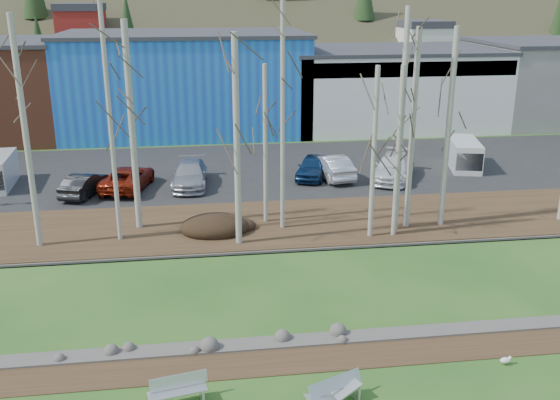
{
  "coord_description": "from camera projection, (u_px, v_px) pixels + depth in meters",
  "views": [
    {
      "loc": [
        -5.33,
        -15.48,
        11.5
      ],
      "look_at": [
        -1.68,
        11.13,
        2.5
      ],
      "focal_mm": 40.0,
      "sensor_mm": 36.0,
      "label": 1
    }
  ],
  "objects": [
    {
      "name": "car_4",
      "position": [
        331.0,
        166.0,
        39.81
      ],
      "size": [
        2.37,
        4.79,
        1.51
      ],
      "primitive_type": "imported",
      "rotation": [
        0.0,
        0.0,
        3.32
      ],
      "color": "silver",
      "rests_on": "parking_lot"
    },
    {
      "name": "birch_11",
      "position": [
        374.0,
        154.0,
        29.23
      ],
      "size": [
        0.23,
        0.23,
        8.22
      ],
      "color": "beige",
      "rests_on": "far_bank"
    },
    {
      "name": "birch_4",
      "position": [
        237.0,
        143.0,
        28.15
      ],
      "size": [
        0.29,
        0.29,
        9.74
      ],
      "color": "beige",
      "rests_on": "far_bank"
    },
    {
      "name": "car_1",
      "position": [
        128.0,
        178.0,
        37.52
      ],
      "size": [
        3.3,
        5.41,
        1.4
      ],
      "primitive_type": "imported",
      "rotation": [
        0.0,
        0.0,
        2.94
      ],
      "color": "maroon",
      "rests_on": "parking_lot"
    },
    {
      "name": "birch_0",
      "position": [
        26.0,
        135.0,
        27.75
      ],
      "size": [
        0.27,
        0.27,
        10.53
      ],
      "color": "beige",
      "rests_on": "far_bank"
    },
    {
      "name": "building_grey",
      "position": [
        555.0,
        80.0,
        57.96
      ],
      "size": [
        14.28,
        12.24,
        7.3
      ],
      "color": "slate",
      "rests_on": "ground"
    },
    {
      "name": "birch_3",
      "position": [
        283.0,
        119.0,
        29.87
      ],
      "size": [
        0.22,
        0.22,
        11.08
      ],
      "color": "beige",
      "rests_on": "far_bank"
    },
    {
      "name": "far_bank",
      "position": [
        303.0,
        222.0,
        32.48
      ],
      "size": [
        80.0,
        7.0,
        0.15
      ],
      "primitive_type": "cube",
      "color": "#382616",
      "rests_on": "ground"
    },
    {
      "name": "bench_intact",
      "position": [
        178.0,
        390.0,
        18.22
      ],
      "size": [
        1.77,
        0.83,
        0.85
      ],
      "rotation": [
        0.0,
        0.0,
        0.2
      ],
      "color": "silver",
      "rests_on": "ground"
    },
    {
      "name": "car_2",
      "position": [
        190.0,
        174.0,
        38.14
      ],
      "size": [
        2.31,
        5.12,
        1.45
      ],
      "primitive_type": "imported",
      "rotation": [
        0.0,
        0.0,
        -0.06
      ],
      "color": "#999AA1",
      "rests_on": "parking_lot"
    },
    {
      "name": "birch_8",
      "position": [
        401.0,
        123.0,
        29.71
      ],
      "size": [
        0.27,
        0.27,
        10.76
      ],
      "color": "beige",
      "rests_on": "far_bank"
    },
    {
      "name": "birch_1",
      "position": [
        110.0,
        116.0,
        28.22
      ],
      "size": [
        0.21,
        0.21,
        12.03
      ],
      "color": "beige",
      "rests_on": "far_bank"
    },
    {
      "name": "birch_6",
      "position": [
        398.0,
        153.0,
        29.38
      ],
      "size": [
        0.23,
        0.23,
        8.22
      ],
      "color": "beige",
      "rests_on": "far_bank"
    },
    {
      "name": "building_white",
      "position": [
        389.0,
        86.0,
        55.97
      ],
      "size": [
        18.36,
        12.24,
        6.8
      ],
      "color": "white",
      "rests_on": "ground"
    },
    {
      "name": "parking_lot",
      "position": [
        277.0,
        169.0,
        42.35
      ],
      "size": [
        80.0,
        14.0,
        0.14
      ],
      "primitive_type": "cube",
      "color": "black",
      "rests_on": "ground"
    },
    {
      "name": "birch_5",
      "position": [
        265.0,
        145.0,
        31.2
      ],
      "size": [
        0.22,
        0.22,
        8.06
      ],
      "color": "beige",
      "rests_on": "far_bank"
    },
    {
      "name": "birch_10",
      "position": [
        448.0,
        130.0,
        30.48
      ],
      "size": [
        0.28,
        0.28,
        9.84
      ],
      "color": "beige",
      "rests_on": "far_bank"
    },
    {
      "name": "building_blue",
      "position": [
        186.0,
        82.0,
        53.43
      ],
      "size": [
        20.4,
        12.24,
        8.3
      ],
      "color": "blue",
      "rests_on": "ground"
    },
    {
      "name": "car_5",
      "position": [
        393.0,
        167.0,
        39.54
      ],
      "size": [
        4.33,
        5.72,
        1.54
      ],
      "primitive_type": "imported",
      "rotation": [
        0.0,
        0.0,
        -0.47
      ],
      "color": "white",
      "rests_on": "parking_lot"
    },
    {
      "name": "birch_7",
      "position": [
        412.0,
        131.0,
        30.25
      ],
      "size": [
        0.28,
        0.28,
        9.84
      ],
      "color": "beige",
      "rests_on": "far_bank"
    },
    {
      "name": "bench_damaged",
      "position": [
        334.0,
        392.0,
        18.18
      ],
      "size": [
        1.86,
        1.22,
        0.79
      ],
      "rotation": [
        0.0,
        0.0,
        0.4
      ],
      "color": "silver",
      "rests_on": "ground"
    },
    {
      "name": "car_0",
      "position": [
        84.0,
        184.0,
        36.44
      ],
      "size": [
        2.52,
        4.21,
        1.31
      ],
      "primitive_type": "imported",
      "rotation": [
        0.0,
        0.0,
        2.84
      ],
      "color": "black",
      "rests_on": "parking_lot"
    },
    {
      "name": "ground",
      "position": [
        385.0,
        391.0,
        18.88
      ],
      "size": [
        200.0,
        200.0,
        0.0
      ],
      "primitive_type": "plane",
      "color": "#214B18",
      "rests_on": "ground"
    },
    {
      "name": "dirt_mound",
      "position": [
        215.0,
        226.0,
        30.89
      ],
      "size": [
        3.41,
        2.41,
        0.67
      ],
      "primitive_type": "ellipsoid",
      "color": "black",
      "rests_on": "far_bank"
    },
    {
      "name": "van_white",
      "position": [
        464.0,
        155.0,
        41.91
      ],
      "size": [
        2.72,
        4.57,
        1.87
      ],
      "rotation": [
        0.0,
        0.0,
        -0.23
      ],
      "color": "white",
      "rests_on": "parking_lot"
    },
    {
      "name": "dirt_strip",
      "position": [
        366.0,
        353.0,
        20.85
      ],
      "size": [
        80.0,
        1.8,
        0.03
      ],
      "primitive_type": "cube",
      "color": "#382616",
      "rests_on": "ground"
    },
    {
      "name": "near_bank_rocks",
      "position": [
        359.0,
        338.0,
        21.8
      ],
      "size": [
        80.0,
        0.8,
        0.5
      ],
      "primitive_type": null,
      "color": "#47423D",
      "rests_on": "ground"
    },
    {
      "name": "car_3",
      "position": [
        313.0,
        167.0,
        39.85
      ],
      "size": [
        3.1,
        4.52,
        1.43
      ],
      "primitive_type": "imported",
      "rotation": [
        0.0,
        0.0,
        -0.37
      ],
      "color": "#0E274D",
      "rests_on": "parking_lot"
    },
    {
      "name": "river",
      "position": [
        333.0,
        286.0,
        25.65
      ],
      "size": [
        80.0,
        8.0,
        0.9
      ],
      "primitive_type": null,
      "color": "#121B31",
      "rests_on": "ground"
    },
    {
      "name": "birch_2",
      "position": [
        132.0,
        128.0,
        30.08
      ],
      "size": [
        0.32,
        0.32,
        10.17
      ],
      "color": "beige",
      "rests_on": "far_bank"
    },
    {
      "name": "far_bank_rocks",
      "position": [
        315.0,
        247.0,
        29.5
      ],
      "size": [
        80.0,
        0.8,
        0.46
      ],
      "primitive_type": null,
      "color": "#47423D",
      "rests_on": "ground"
    },
    {
      "name": "seagull",
      "position": [
        506.0,
        360.0,
        20.18
      ],
      "size": [
        0.42,
        0.2,
        0.3
      ],
      "rotation": [
        0.0,
        0.0,
        -0.04
      ],
      "color": "gold",
      "rests_on": "ground"
    }
  ]
}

